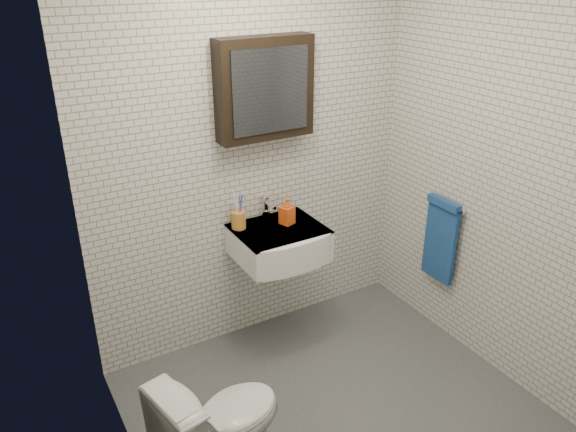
{
  "coord_description": "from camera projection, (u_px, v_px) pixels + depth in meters",
  "views": [
    {
      "loc": [
        -1.5,
        -2.0,
        2.41
      ],
      "look_at": [
        -0.07,
        0.45,
        1.09
      ],
      "focal_mm": 35.0,
      "sensor_mm": 36.0,
      "label": 1
    }
  ],
  "objects": [
    {
      "name": "toilet",
      "position": [
        221.0,
        423.0,
        2.75
      ],
      "size": [
        0.7,
        0.49,
        0.66
      ],
      "primitive_type": "imported",
      "rotation": [
        0.0,
        0.0,
        1.78
      ],
      "color": "white",
      "rests_on": "ground"
    },
    {
      "name": "room_shell",
      "position": [
        349.0,
        176.0,
        2.65
      ],
      "size": [
        2.22,
        2.02,
        2.51
      ],
      "color": "silver",
      "rests_on": "ground"
    },
    {
      "name": "mirror_cabinet",
      "position": [
        265.0,
        89.0,
        3.3
      ],
      "size": [
        0.6,
        0.15,
        0.6
      ],
      "color": "black",
      "rests_on": "room_shell"
    },
    {
      "name": "towel_rail",
      "position": [
        441.0,
        236.0,
        3.71
      ],
      "size": [
        0.09,
        0.3,
        0.58
      ],
      "color": "silver",
      "rests_on": "room_shell"
    },
    {
      "name": "soap_bottle",
      "position": [
        287.0,
        211.0,
        3.56
      ],
      "size": [
        0.1,
        0.1,
        0.17
      ],
      "primitive_type": "imported",
      "rotation": [
        0.0,
        0.0,
        0.34
      ],
      "color": "orange",
      "rests_on": "washbasin"
    },
    {
      "name": "faucet",
      "position": [
        267.0,
        210.0,
        3.63
      ],
      "size": [
        0.06,
        0.2,
        0.15
      ],
      "color": "silver",
      "rests_on": "washbasin"
    },
    {
      "name": "washbasin",
      "position": [
        282.0,
        244.0,
        3.54
      ],
      "size": [
        0.55,
        0.5,
        0.2
      ],
      "color": "white",
      "rests_on": "room_shell"
    },
    {
      "name": "toothbrush_cup",
      "position": [
        239.0,
        219.0,
        3.51
      ],
      "size": [
        0.1,
        0.1,
        0.25
      ],
      "rotation": [
        0.0,
        0.0,
        0.17
      ],
      "color": "#CB8032",
      "rests_on": "washbasin"
    },
    {
      "name": "ground",
      "position": [
        337.0,
        411.0,
        3.26
      ],
      "size": [
        2.2,
        2.0,
        0.01
      ],
      "primitive_type": "cube",
      "color": "#494C50",
      "rests_on": "ground"
    }
  ]
}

